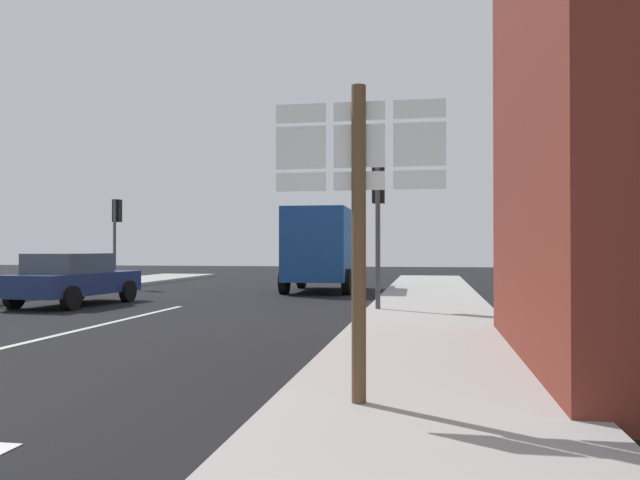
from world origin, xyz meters
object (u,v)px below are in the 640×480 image
Objects in this scene: delivery_truck at (321,247)px; traffic_light_far_left at (116,223)px; route_sign_post at (359,209)px; sedan_far at (73,278)px; traffic_light_near_right at (378,205)px.

delivery_truck is 1.42× the size of traffic_light_far_left.
traffic_light_far_left reaches higher than route_sign_post.
traffic_light_far_left reaches higher than sedan_far.
sedan_far is 8.94m from traffic_light_near_right.
route_sign_post is 21.12m from traffic_light_far_left.
sedan_far is 7.79m from traffic_light_far_left.
route_sign_post is at bearing -48.32° from sedan_far.
sedan_far is at bearing -71.29° from traffic_light_far_left.
delivery_truck is 1.39× the size of traffic_light_near_right.
route_sign_post reaches higher than sedan_far.
traffic_light_near_right is at bearing -70.39° from delivery_truck.
delivery_truck is at bearing 100.86° from route_sign_post.
sedan_far is at bearing -131.20° from delivery_truck.
route_sign_post is (9.26, -10.41, 1.24)m from sedan_far.
sedan_far is 0.86× the size of delivery_truck.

